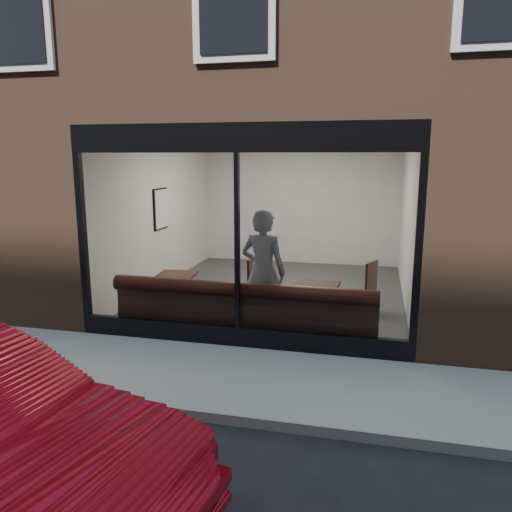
% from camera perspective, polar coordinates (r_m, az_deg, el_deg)
% --- Properties ---
extents(ground, '(120.00, 120.00, 0.00)m').
position_cam_1_polar(ground, '(5.72, -7.84, -17.58)').
color(ground, black).
rests_on(ground, ground).
extents(sidewalk_near, '(40.00, 2.00, 0.01)m').
position_cam_1_polar(sidewalk_near, '(6.55, -4.60, -13.48)').
color(sidewalk_near, gray).
rests_on(sidewalk_near, ground).
extents(kerb_near, '(40.00, 0.10, 0.12)m').
position_cam_1_polar(kerb_near, '(5.65, -8.05, -17.28)').
color(kerb_near, gray).
rests_on(kerb_near, ground).
extents(host_building_pier_left, '(2.50, 12.00, 3.20)m').
position_cam_1_polar(host_building_pier_left, '(13.88, -10.54, 6.46)').
color(host_building_pier_left, brown).
rests_on(host_building_pier_left, ground).
extents(host_building_pier_right, '(2.50, 12.00, 3.20)m').
position_cam_1_polar(host_building_pier_right, '(12.83, 21.93, 5.43)').
color(host_building_pier_right, brown).
rests_on(host_building_pier_right, ground).
extents(host_building_backfill, '(5.00, 6.00, 3.20)m').
position_cam_1_polar(host_building_backfill, '(15.79, 6.69, 7.16)').
color(host_building_backfill, brown).
rests_on(host_building_backfill, ground).
extents(cafe_floor, '(6.00, 6.00, 0.00)m').
position_cam_1_polar(cafe_floor, '(10.20, 2.39, -4.16)').
color(cafe_floor, '#2D2D30').
rests_on(cafe_floor, ground).
extents(cafe_ceiling, '(6.00, 6.00, 0.00)m').
position_cam_1_polar(cafe_ceiling, '(9.83, 2.54, 13.93)').
color(cafe_ceiling, white).
rests_on(cafe_ceiling, host_building_upper).
extents(cafe_wall_back, '(5.00, 0.00, 5.00)m').
position_cam_1_polar(cafe_wall_back, '(12.82, 5.05, 6.21)').
color(cafe_wall_back, silver).
rests_on(cafe_wall_back, ground).
extents(cafe_wall_left, '(0.00, 6.00, 6.00)m').
position_cam_1_polar(cafe_wall_left, '(10.65, -10.86, 4.98)').
color(cafe_wall_left, silver).
rests_on(cafe_wall_left, ground).
extents(cafe_wall_right, '(0.00, 6.00, 6.00)m').
position_cam_1_polar(cafe_wall_right, '(9.73, 17.05, 4.08)').
color(cafe_wall_right, silver).
rests_on(cafe_wall_right, ground).
extents(storefront_kick, '(5.00, 0.10, 0.30)m').
position_cam_1_polar(storefront_kick, '(7.42, -2.08, -9.18)').
color(storefront_kick, black).
rests_on(storefront_kick, ground).
extents(storefront_header, '(5.00, 0.10, 0.40)m').
position_cam_1_polar(storefront_header, '(6.95, -2.25, 13.38)').
color(storefront_header, black).
rests_on(storefront_header, host_building_upper).
extents(storefront_mullion, '(0.06, 0.10, 2.50)m').
position_cam_1_polar(storefront_mullion, '(7.05, -2.16, 1.53)').
color(storefront_mullion, black).
rests_on(storefront_mullion, storefront_kick).
extents(storefront_glass, '(4.80, 0.00, 4.80)m').
position_cam_1_polar(storefront_glass, '(7.03, -2.22, 1.49)').
color(storefront_glass, white).
rests_on(storefront_glass, storefront_kick).
extents(banquette, '(4.00, 0.55, 0.45)m').
position_cam_1_polar(banquette, '(7.76, -1.28, -7.65)').
color(banquette, '#3B1B15').
rests_on(banquette, cafe_floor).
extents(person, '(0.79, 0.59, 1.97)m').
position_cam_1_polar(person, '(7.72, 0.83, -1.87)').
color(person, '#8FAAC1').
rests_on(person, cafe_floor).
extents(cafe_table_left, '(0.69, 0.69, 0.04)m').
position_cam_1_polar(cafe_table_left, '(8.68, -9.10, -2.18)').
color(cafe_table_left, '#331F13').
rests_on(cafe_table_left, cafe_floor).
extents(cafe_table_right, '(0.73, 0.73, 0.04)m').
position_cam_1_polar(cafe_table_right, '(7.95, 6.93, -3.39)').
color(cafe_table_right, '#331F13').
rests_on(cafe_table_right, cafe_floor).
extents(cafe_chair_left, '(0.46, 0.46, 0.04)m').
position_cam_1_polar(cafe_chair_left, '(9.17, -1.86, -4.52)').
color(cafe_chair_left, '#331F13').
rests_on(cafe_chair_left, cafe_floor).
extents(cafe_chair_right, '(0.58, 0.58, 0.04)m').
position_cam_1_polar(cafe_chair_right, '(9.11, 11.83, -4.88)').
color(cafe_chair_right, '#331F13').
rests_on(cafe_chair_right, cafe_floor).
extents(wall_poster, '(0.02, 0.59, 0.79)m').
position_cam_1_polar(wall_poster, '(10.59, -10.76, 5.32)').
color(wall_poster, white).
rests_on(wall_poster, cafe_wall_left).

